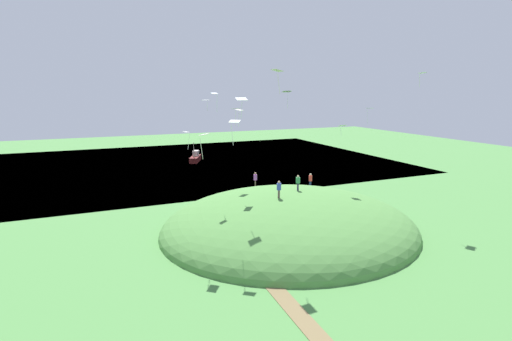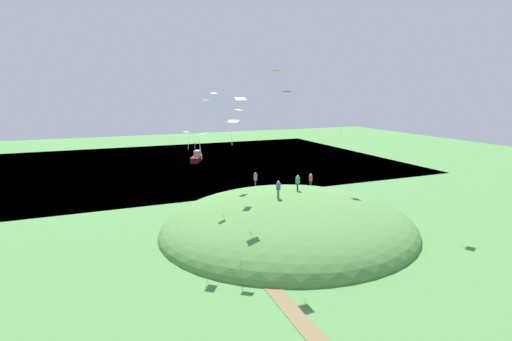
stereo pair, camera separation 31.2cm
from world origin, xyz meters
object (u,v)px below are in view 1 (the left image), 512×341
boat_on_lake (195,158)px  kite_5 (206,100)px  person_near_shore (279,187)px  person_walking_path (298,181)px  kite_11 (241,100)px  kite_12 (236,110)px  person_with_child (310,179)px  kite_8 (422,73)px  kite_10 (186,133)px  kite_6 (204,136)px  kite_3 (369,109)px  kite_1 (287,92)px  kite_0 (342,126)px  kite_4 (277,71)px  kite_2 (234,123)px  kite_7 (239,111)px  kite_9 (215,95)px  person_on_hilltop (255,178)px

boat_on_lake → kite_5: (25.96, -4.95, 11.47)m
person_near_shore → person_walking_path: (-1.90, 3.10, -0.09)m
kite_11 → kite_12: size_ratio=0.98×
person_with_child → kite_8: (9.57, 6.91, 12.32)m
kite_10 → person_near_shore: bearing=24.7°
kite_6 → kite_3: bearing=111.3°
kite_1 → boat_on_lake: bearing=-167.5°
kite_3 → kite_8: size_ratio=1.41×
person_near_shore → person_walking_path: person_near_shore is taller
kite_11 → kite_0: bearing=100.7°
kite_4 → kite_6: (-1.87, -5.41, -4.91)m
person_near_shore → kite_2: bearing=170.4°
kite_1 → kite_11: 18.52m
kite_4 → kite_8: bearing=99.1°
kite_8 → kite_10: (-13.54, -21.20, -6.50)m
kite_4 → kite_11: (-3.89, -1.47, -2.22)m
kite_1 → kite_7: kite_1 is taller
person_with_child → kite_10: size_ratio=0.86×
kite_9 → kite_5: bearing=168.9°
person_on_hilltop → kite_10: 9.65m
person_with_child → kite_2: (11.52, -14.03, 8.12)m
person_walking_path → kite_8: (2.99, 12.38, 10.67)m
person_on_hilltop → kite_0: kite_0 is taller
person_on_hilltop → kite_3: size_ratio=0.86×
kite_9 → kite_11: size_ratio=0.98×
kite_4 → kite_8: size_ratio=1.26×
person_near_shore → kite_6: kite_6 is taller
person_on_hilltop → kite_11: (10.18, -5.60, 9.44)m
kite_1 → kite_3: (7.13, 7.71, -2.06)m
person_with_child → boat_on_lake: bearing=154.9°
kite_3 → kite_10: 22.34m
kite_3 → kite_9: (3.15, -20.65, 1.78)m
kite_5 → kite_12: size_ratio=0.72×
boat_on_lake → person_near_shore: size_ratio=3.19×
kite_2 → kite_9: size_ratio=1.12×
kite_2 → kite_8: (-1.95, 20.94, 4.20)m
kite_1 → person_walking_path: bearing=-22.1°
kite_3 → kite_5: kite_5 is taller
kite_0 → kite_2: 14.95m
boat_on_lake → kite_11: bearing=-164.1°
person_walking_path → kite_12: kite_12 is taller
kite_0 → kite_12: size_ratio=0.63×
boat_on_lake → kite_5: kite_5 is taller
person_walking_path → kite_0: bearing=111.8°
person_on_hilltop → person_walking_path: size_ratio=1.15×
person_near_shore → kite_4: (3.92, -2.24, 10.29)m
kite_4 → kite_1: bearing=150.3°
kite_3 → kite_8: bearing=-2.3°
kite_6 → kite_11: kite_11 is taller
kite_0 → kite_4: size_ratio=0.62×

